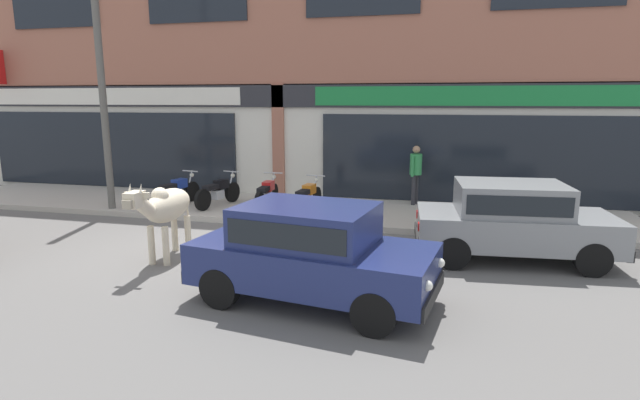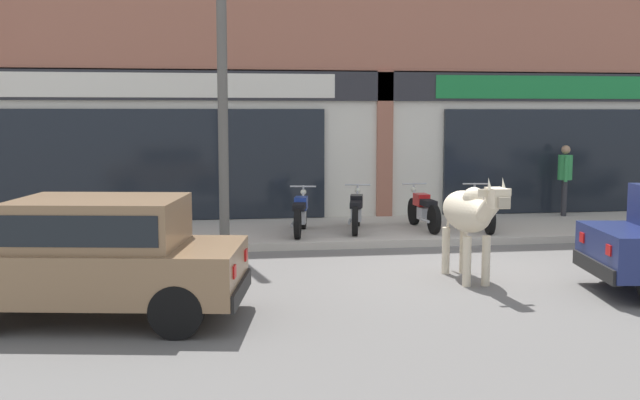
# 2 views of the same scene
# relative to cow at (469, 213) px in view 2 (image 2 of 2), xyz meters

# --- Properties ---
(ground_plane) EXTENTS (90.00, 90.00, 0.00)m
(ground_plane) POSITION_rel_cow_xyz_m (0.18, 0.61, -1.01)
(ground_plane) COLOR #605E5B
(sidewalk) EXTENTS (19.00, 3.28, 0.14)m
(sidewalk) POSITION_rel_cow_xyz_m (0.18, 4.44, -0.94)
(sidewalk) COLOR #B7AFA3
(sidewalk) RESTS_ON ground
(shop_building) EXTENTS (23.00, 1.40, 9.47)m
(shop_building) POSITION_rel_cow_xyz_m (0.18, 6.34, 3.52)
(shop_building) COLOR #9E604C
(shop_building) RESTS_ON ground
(cow) EXTENTS (0.57, 2.15, 1.61)m
(cow) POSITION_rel_cow_xyz_m (0.00, 0.00, 0.00)
(cow) COLOR beige
(cow) RESTS_ON ground
(car_1) EXTENTS (3.79, 2.19, 1.46)m
(car_1) POSITION_rel_cow_xyz_m (-5.08, -1.35, -0.19)
(car_1) COLOR black
(car_1) RESTS_ON ground
(motorcycle_0) EXTENTS (0.65, 1.79, 0.88)m
(motorcycle_0) POSITION_rel_cow_xyz_m (-2.00, 3.85, -0.48)
(motorcycle_0) COLOR black
(motorcycle_0) RESTS_ON sidewalk
(motorcycle_1) EXTENTS (0.68, 1.78, 0.88)m
(motorcycle_1) POSITION_rel_cow_xyz_m (-0.86, 4.04, -0.48)
(motorcycle_1) COLOR black
(motorcycle_1) RESTS_ON sidewalk
(motorcycle_2) EXTENTS (0.52, 1.81, 0.88)m
(motorcycle_2) POSITION_rel_cow_xyz_m (0.51, 4.05, -0.48)
(motorcycle_2) COLOR black
(motorcycle_2) RESTS_ON sidewalk
(motorcycle_3) EXTENTS (0.54, 1.81, 0.88)m
(motorcycle_3) POSITION_rel_cow_xyz_m (1.66, 3.85, -0.48)
(motorcycle_3) COLOR black
(motorcycle_3) RESTS_ON sidewalk
(pedestrian) EXTENTS (0.32, 0.47, 1.60)m
(pedestrian) POSITION_rel_cow_xyz_m (4.25, 5.53, 0.12)
(pedestrian) COLOR #2D2D33
(pedestrian) RESTS_ON sidewalk
(utility_pole) EXTENTS (0.18, 0.18, 6.45)m
(utility_pole) POSITION_rel_cow_xyz_m (-3.47, 3.11, 2.36)
(utility_pole) COLOR #595651
(utility_pole) RESTS_ON sidewalk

